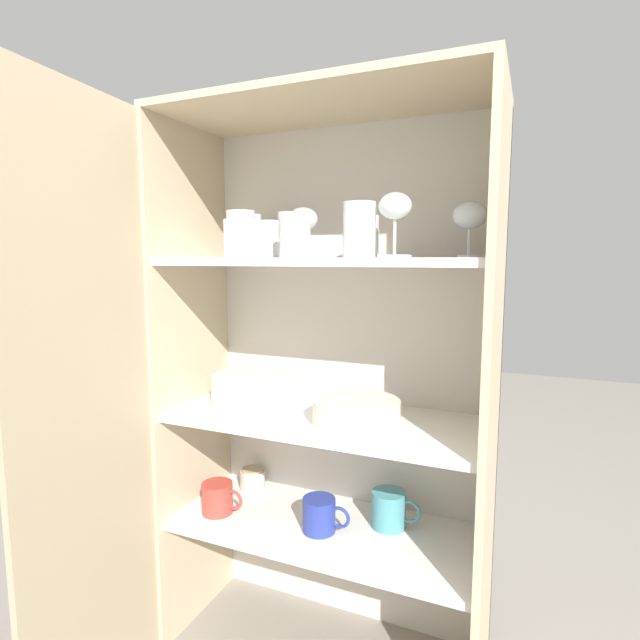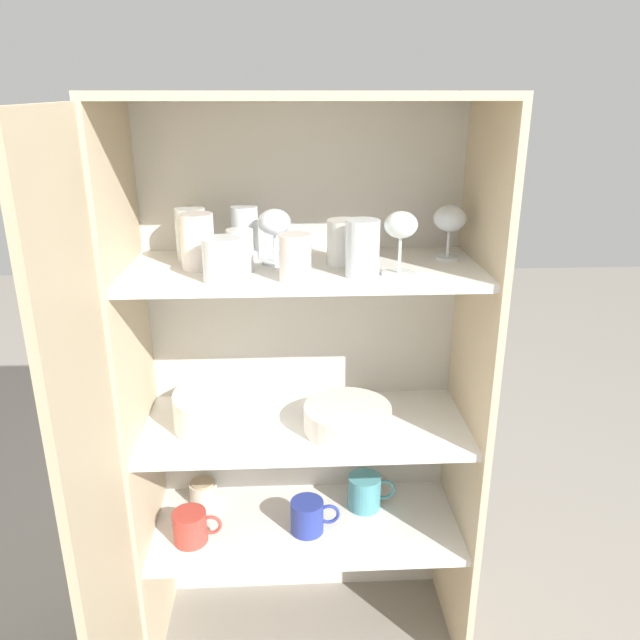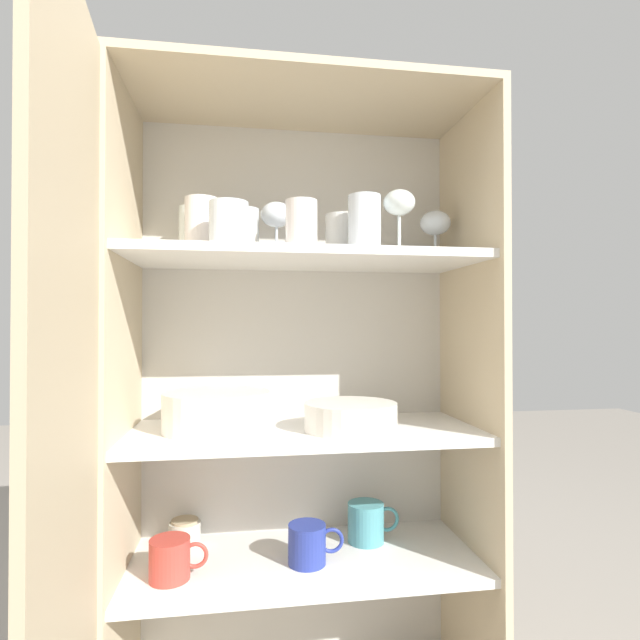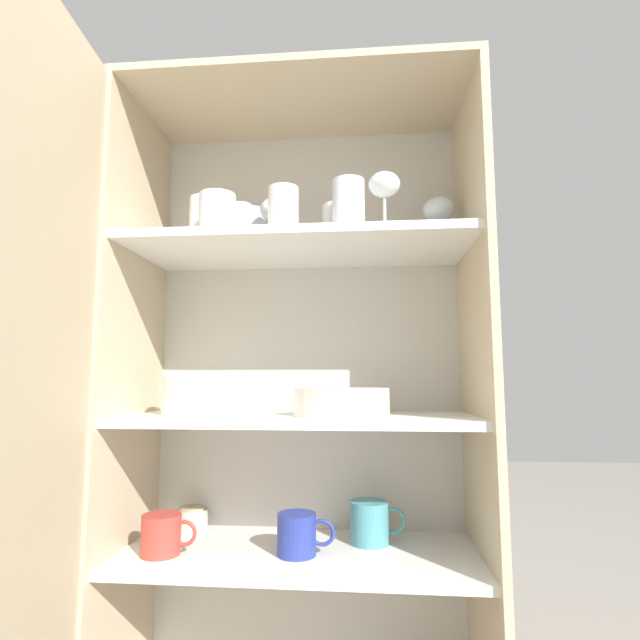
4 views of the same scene
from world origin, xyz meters
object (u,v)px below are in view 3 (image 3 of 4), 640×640
Objects in this scene: coffee_mug_primary at (367,522)px; mixing_bowl_large at (351,415)px; plate_stack_white at (217,411)px; storage_jar at (185,532)px.

mixing_bowl_large is at bearing -122.93° from coffee_mug_primary.
storage_jar is at bearing 128.25° from plate_stack_white.
plate_stack_white reaches higher than coffee_mug_primary.
storage_jar is (-0.46, 0.05, -0.02)m from coffee_mug_primary.
plate_stack_white is 1.14× the size of mixing_bowl_large.
mixing_bowl_large is 1.63× the size of coffee_mug_primary.
mixing_bowl_large reaches higher than storage_jar.
coffee_mug_primary is 0.46m from storage_jar.
plate_stack_white is at bearing 172.32° from mixing_bowl_large.
coffee_mug_primary is at bearing -6.49° from storage_jar.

